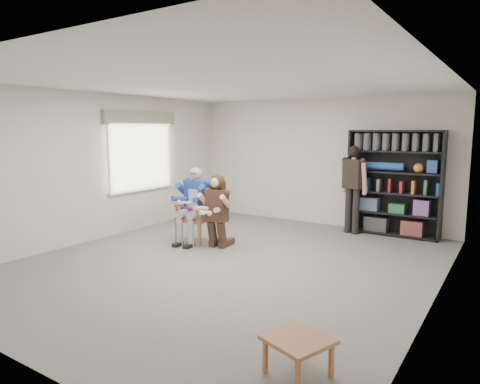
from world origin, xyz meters
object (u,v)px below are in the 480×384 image
Objects in this scene: side_table at (298,356)px; armchair at (195,213)px; standing_man at (353,190)px; bookshelf at (394,183)px; kneeling_woman at (216,212)px; seated_man at (195,205)px.

armchair is at bearing 140.01° from side_table.
standing_man reaches higher than side_table.
kneeling_woman is at bearing -131.29° from bookshelf.
armchair is 0.16m from seated_man.
seated_man is 2.87× the size of side_table.
seated_man is 3.95m from bookshelf.
kneeling_woman is 0.73× the size of standing_man.
armchair is 0.60m from kneeling_woman.
bookshelf reaches higher than standing_man.
kneeling_woman is at bearing -17.26° from armchair.
standing_man reaches higher than armchair.
kneeling_woman is at bearing -17.26° from seated_man.
kneeling_woman is (0.58, -0.12, -0.06)m from seated_man.
bookshelf is 1.18× the size of standing_man.
armchair is at bearing 0.00° from seated_man.
kneeling_woman reaches higher than armchair.
bookshelf is (2.96, 2.59, 0.50)m from armchair.
kneeling_woman reaches higher than side_table.
bookshelf reaches higher than seated_man.
bookshelf is (2.38, 2.71, 0.40)m from kneeling_woman.
armchair is 0.52× the size of bookshelf.
seated_man is 4.67m from side_table.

